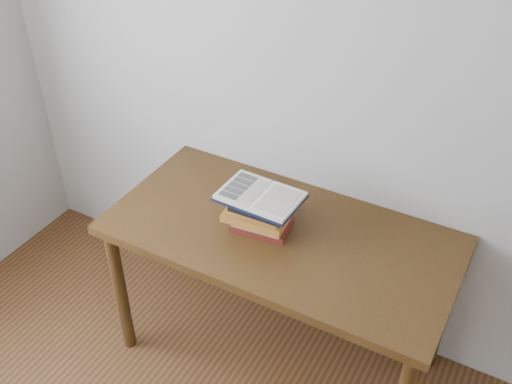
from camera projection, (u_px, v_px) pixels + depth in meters
The scene contains 3 objects.
desk at pixel (280, 249), 2.54m from camera, with size 1.46×0.73×0.78m.
book_stack at pixel (260, 215), 2.46m from camera, with size 0.28×0.21×0.15m.
open_book at pixel (260, 196), 2.42m from camera, with size 0.34×0.24×0.03m.
Camera 1 is at (0.78, -0.33, 2.40)m, focal length 42.00 mm.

